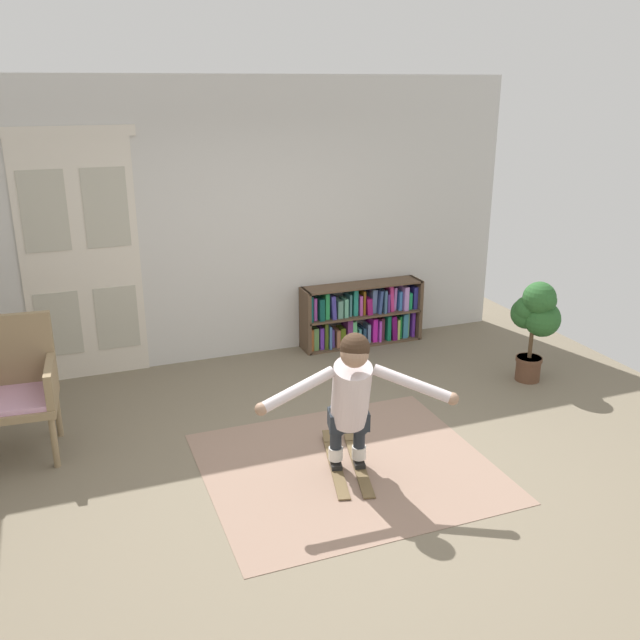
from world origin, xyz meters
The scene contains 9 objects.
ground_plane centered at (0.00, 0.00, 0.00)m, with size 7.20×7.20×0.00m, color #756955.
back_wall centered at (0.00, 2.60, 1.45)m, with size 6.00×0.10×2.90m, color silver.
double_door centered at (-1.64, 2.54, 1.23)m, with size 1.22×0.05×2.45m.
rug centered at (0.07, -0.02, 0.00)m, with size 2.16×1.91×0.01m, color #917362.
bookshelf centered at (1.28, 2.39, 0.33)m, with size 1.40×0.30×0.70m.
wicker_chair centered at (-2.26, 1.15, 0.58)m, with size 0.64×0.64×1.10m.
potted_plant centered at (2.45, 0.89, 0.65)m, with size 0.42×0.47×1.01m.
skis_pair centered at (0.07, 0.01, 0.02)m, with size 0.49×0.98×0.07m.
person_skier centered at (0.03, -0.16, 0.70)m, with size 1.39×0.76×1.12m.
Camera 1 is at (-1.81, -4.31, 2.82)m, focal length 38.72 mm.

